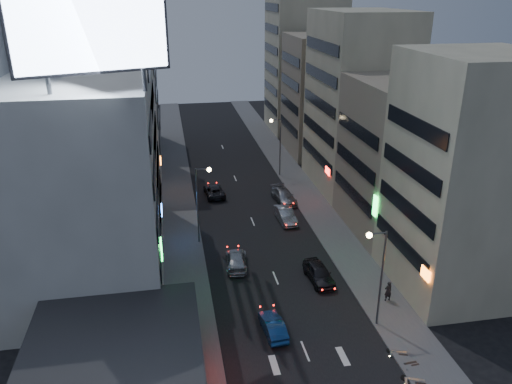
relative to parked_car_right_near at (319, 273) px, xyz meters
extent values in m
cube|color=#4C4C4F|center=(-11.71, 17.11, -0.73)|extent=(4.00, 120.00, 0.12)
cube|color=#4C4C4F|center=(4.29, 17.11, -0.73)|extent=(4.00, 120.00, 0.12)
cube|color=beige|center=(-17.71, -10.89, 1.01)|extent=(8.00, 12.00, 3.60)
cube|color=black|center=(-16.71, -10.89, 2.96)|extent=(11.00, 13.00, 0.25)
cube|color=black|center=(-12.61, -10.89, 2.31)|extent=(0.12, 4.00, 0.90)
cube|color=#FF1E14|center=(-12.53, -10.89, 2.31)|extent=(0.04, 3.70, 0.70)
cube|color=silver|center=(-20.71, 7.11, 8.21)|extent=(14.00, 24.00, 18.00)
cube|color=beige|center=(11.29, -2.39, 9.21)|extent=(10.00, 11.00, 20.00)
cube|color=gray|center=(11.79, 9.11, 7.21)|extent=(11.00, 12.00, 16.00)
cube|color=beige|center=(11.29, 22.11, 10.21)|extent=(10.00, 14.00, 22.00)
cube|color=silver|center=(-19.21, 32.11, 9.21)|extent=(11.00, 10.00, 20.00)
cube|color=gray|center=(-19.71, 45.11, 6.71)|extent=(12.00, 10.00, 15.00)
cube|color=gray|center=(11.79, 37.11, 8.21)|extent=(11.00, 12.00, 18.00)
cube|color=beige|center=(12.29, 51.11, 11.21)|extent=(12.00, 12.00, 24.00)
cylinder|color=#595B60|center=(-19.71, -2.89, 17.96)|extent=(0.30, 0.30, 1.50)
cylinder|color=#595B60|center=(-13.71, -2.89, 17.96)|extent=(0.30, 0.30, 1.50)
cube|color=black|center=(-16.71, -2.89, 20.91)|extent=(9.52, 3.75, 5.00)
cube|color=#BFD6FF|center=(-16.63, -3.10, 20.91)|extent=(9.04, 3.34, 4.60)
cylinder|color=#595B60|center=(2.59, -6.89, 3.33)|extent=(0.16, 0.16, 8.00)
cylinder|color=#595B60|center=(1.89, -6.89, 7.23)|extent=(1.40, 0.10, 0.10)
sphere|color=#FFD88C|center=(1.29, -6.89, 7.13)|extent=(0.44, 0.44, 0.44)
cylinder|color=#595B60|center=(-10.01, 9.11, 3.33)|extent=(0.16, 0.16, 8.00)
cylinder|color=#595B60|center=(-9.31, 9.11, 7.23)|extent=(1.40, 0.10, 0.10)
sphere|color=#FFD88C|center=(-8.71, 9.11, 7.13)|extent=(0.44, 0.44, 0.44)
cylinder|color=#595B60|center=(2.59, 27.11, 3.33)|extent=(0.16, 0.16, 8.00)
cylinder|color=#595B60|center=(1.89, 27.11, 7.23)|extent=(1.40, 0.10, 0.10)
sphere|color=#FFD88C|center=(1.29, 27.11, 7.13)|extent=(0.44, 0.44, 0.44)
imported|color=#232226|center=(0.00, 0.00, 0.00)|extent=(2.16, 4.73, 1.57)
imported|color=#AEB0B7|center=(-0.08, 12.55, -0.02)|extent=(1.89, 4.73, 1.53)
imported|color=black|center=(-7.17, 21.38, -0.12)|extent=(2.57, 4.95, 1.33)
imported|color=#93949B|center=(1.04, 18.05, -0.04)|extent=(2.70, 5.37, 1.50)
imported|color=navy|center=(-5.57, -6.46, -0.13)|extent=(1.68, 4.09, 1.32)
imported|color=#ABAFB4|center=(-6.90, 3.78, -0.10)|extent=(2.44, 4.90, 1.37)
imported|color=black|center=(4.70, -4.14, 0.24)|extent=(0.70, 0.50, 1.80)
camera|label=1|loc=(-12.39, -36.77, 23.50)|focal=35.00mm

